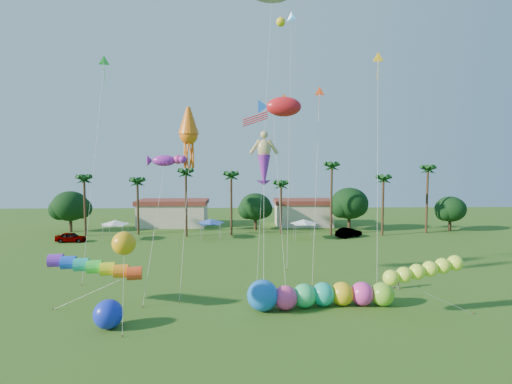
{
  "coord_description": "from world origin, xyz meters",
  "views": [
    {
      "loc": [
        -1.03,
        -23.13,
        11.32
      ],
      "look_at": [
        0.0,
        10.0,
        9.0
      ],
      "focal_mm": 28.0,
      "sensor_mm": 36.0,
      "label": 1
    }
  ],
  "objects_px": {
    "spectator_b": "(397,280)",
    "blue_ball": "(108,314)",
    "car_b": "(349,233)",
    "car_a": "(71,237)",
    "caterpillar_inflatable": "(316,295)"
  },
  "relations": [
    {
      "from": "spectator_b",
      "to": "car_a",
      "type": "bearing_deg",
      "value": -177.34
    },
    {
      "from": "blue_ball",
      "to": "car_a",
      "type": "bearing_deg",
      "value": 116.97
    },
    {
      "from": "car_b",
      "to": "spectator_b",
      "type": "bearing_deg",
      "value": 142.82
    },
    {
      "from": "spectator_b",
      "to": "blue_ball",
      "type": "relative_size",
      "value": 0.88
    },
    {
      "from": "caterpillar_inflatable",
      "to": "blue_ball",
      "type": "distance_m",
      "value": 15.42
    },
    {
      "from": "spectator_b",
      "to": "car_b",
      "type": "bearing_deg",
      "value": 117.98
    },
    {
      "from": "car_b",
      "to": "blue_ball",
      "type": "xyz_separation_m",
      "value": [
        -25.62,
        -33.67,
        0.28
      ]
    },
    {
      "from": "car_b",
      "to": "car_a",
      "type": "bearing_deg",
      "value": 61.73
    },
    {
      "from": "car_b",
      "to": "caterpillar_inflatable",
      "type": "xyz_separation_m",
      "value": [
        -10.62,
        -30.12,
        0.28
      ]
    },
    {
      "from": "spectator_b",
      "to": "blue_ball",
      "type": "height_order",
      "value": "blue_ball"
    },
    {
      "from": "car_b",
      "to": "spectator_b",
      "type": "relative_size",
      "value": 2.51
    },
    {
      "from": "car_a",
      "to": "caterpillar_inflatable",
      "type": "xyz_separation_m",
      "value": [
        30.8,
        -27.49,
        0.3
      ]
    },
    {
      "from": "car_b",
      "to": "blue_ball",
      "type": "relative_size",
      "value": 2.2
    },
    {
      "from": "car_a",
      "to": "caterpillar_inflatable",
      "type": "distance_m",
      "value": 41.29
    },
    {
      "from": "spectator_b",
      "to": "blue_ball",
      "type": "distance_m",
      "value": 24.58
    }
  ]
}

